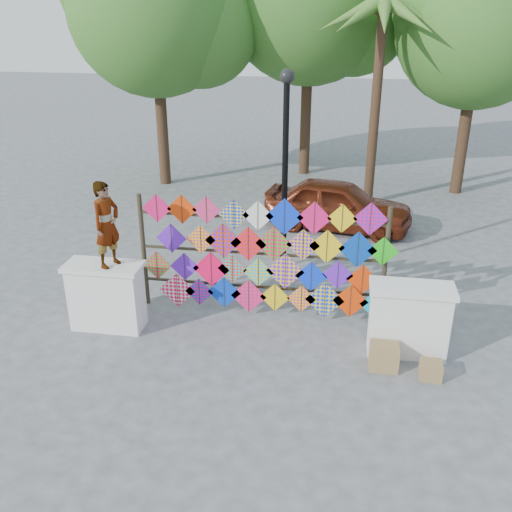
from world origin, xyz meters
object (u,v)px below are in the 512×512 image
kite_rack (265,258)px  sedan (338,205)px  vendor_woman (107,225)px  lamppost (285,163)px

kite_rack → sedan: (1.23, 4.93, -0.54)m
vendor_woman → kite_rack: bearing=-48.6°
vendor_woman → sedan: size_ratio=0.40×
kite_rack → sedan: size_ratio=1.25×
sedan → lamppost: size_ratio=0.87×
lamppost → sedan: bearing=74.2°
sedan → lamppost: 4.30m
sedan → lamppost: (-1.03, -3.65, 2.03)m
kite_rack → sedan: 5.11m
kite_rack → sedan: bearing=76.0°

